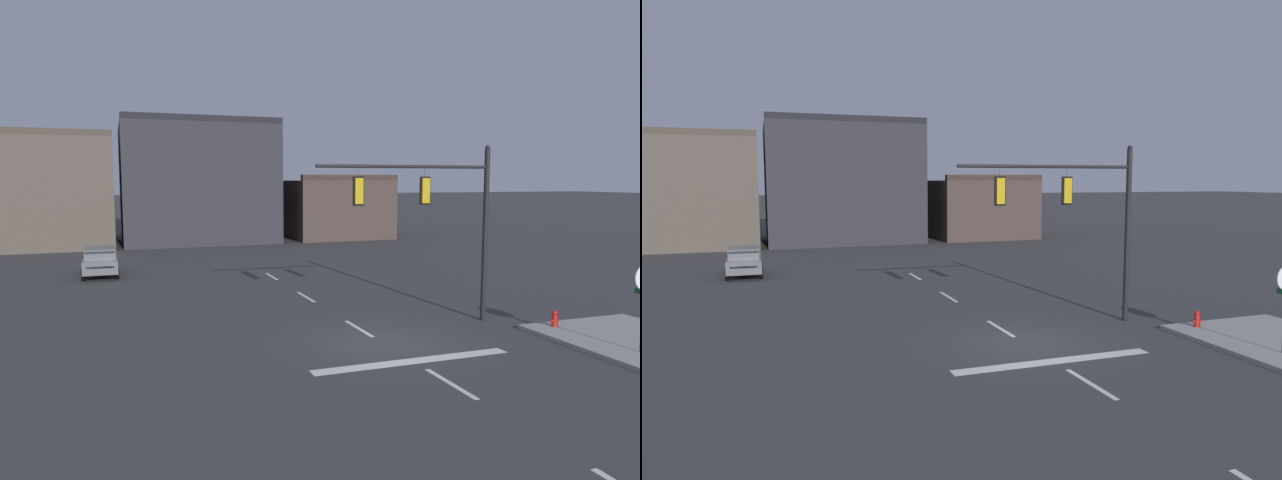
% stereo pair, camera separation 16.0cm
% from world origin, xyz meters
% --- Properties ---
extents(ground_plane, '(400.00, 400.00, 0.00)m').
position_xyz_m(ground_plane, '(0.00, 0.00, 0.00)').
color(ground_plane, '#353538').
extents(stop_bar_paint, '(6.40, 0.50, 0.01)m').
position_xyz_m(stop_bar_paint, '(0.00, -2.00, 0.00)').
color(stop_bar_paint, silver).
rests_on(stop_bar_paint, ground).
extents(lane_centreline, '(0.16, 26.40, 0.01)m').
position_xyz_m(lane_centreline, '(0.00, 2.00, 0.00)').
color(lane_centreline, silver).
rests_on(lane_centreline, ground).
extents(signal_mast_near_side, '(6.81, 0.54, 6.65)m').
position_xyz_m(signal_mast_near_side, '(3.01, 1.60, 4.35)').
color(signal_mast_near_side, black).
rests_on(signal_mast_near_side, ground).
extents(car_lot_nearside, '(1.95, 4.47, 1.61)m').
position_xyz_m(car_lot_nearside, '(-8.97, 17.49, 0.86)').
color(car_lot_nearside, slate).
rests_on(car_lot_nearside, ground).
extents(fire_hydrant, '(0.40, 0.30, 0.75)m').
position_xyz_m(fire_hydrant, '(6.47, -0.64, 0.33)').
color(fire_hydrant, red).
rests_on(fire_hydrant, ground).
extents(building_row, '(33.47, 11.83, 10.47)m').
position_xyz_m(building_row, '(-2.11, 34.72, 4.44)').
color(building_row, brown).
rests_on(building_row, ground).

